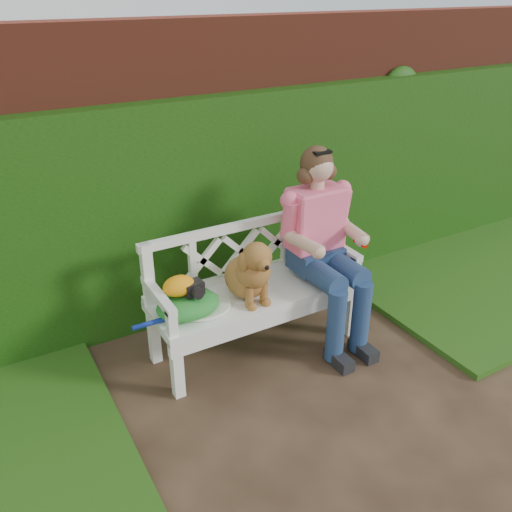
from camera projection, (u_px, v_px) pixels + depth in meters
ground at (337, 432)px, 3.25m from camera, size 60.00×60.00×0.00m
brick_wall at (198, 170)px, 4.22m from camera, size 10.00×0.30×2.20m
ivy_hedge at (211, 209)px, 4.16m from camera, size 10.00×0.18×1.70m
grass_right at (486, 271)px, 5.00m from camera, size 2.60×2.00×0.05m
garden_bench at (256, 319)px, 3.91m from camera, size 1.60×0.66×0.48m
seated_woman at (318, 246)px, 3.90m from camera, size 0.67×0.85×1.42m
dog at (248, 267)px, 3.61m from camera, size 0.40×0.48×0.46m
tennis_racket at (199, 309)px, 3.55m from camera, size 0.76×0.48×0.03m
green_bag at (188, 304)px, 3.50m from camera, size 0.51×0.46×0.14m
camera_item at (193, 288)px, 3.46m from camera, size 0.14×0.11×0.09m
baseball_glove at (179, 286)px, 3.43m from camera, size 0.24×0.20×0.13m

